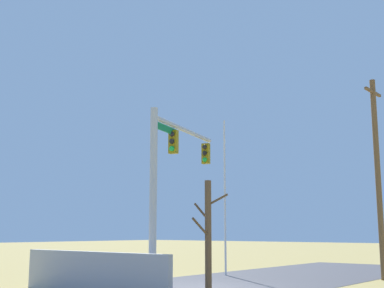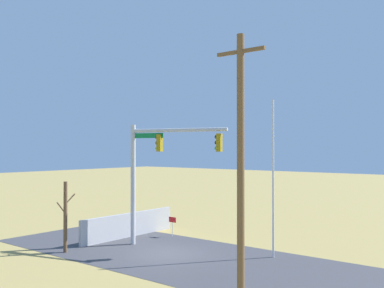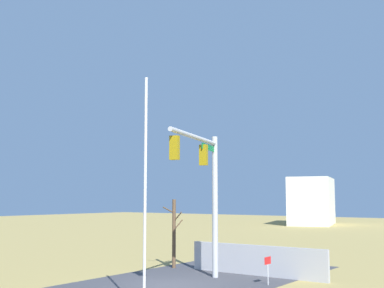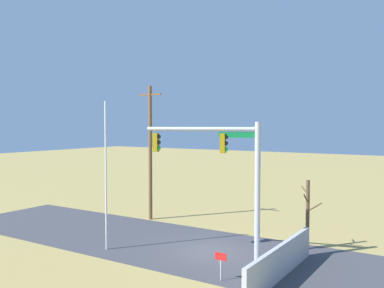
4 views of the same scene
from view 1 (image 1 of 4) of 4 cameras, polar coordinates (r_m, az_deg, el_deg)
The scene contains 8 objects.
ground_plane at distance 21.23m, azimuth 2.11°, elevation -15.57°, with size 160.00×160.00×0.00m, color #9E894C.
road_surface at distance 24.51m, azimuth 7.99°, elevation -14.68°, with size 28.00×8.00×0.01m, color #3D3D42.
retaining_fence at distance 19.00m, azimuth -11.03°, elevation -13.86°, with size 0.20×7.44×1.48m, color #A8A8AD.
signal_mast at distance 20.59m, azimuth -2.42°, elevation -2.66°, with size 5.63×1.78×6.84m.
flagpole at distance 26.64m, azimuth 3.67°, elevation -5.78°, with size 0.10×0.10×7.96m, color silver.
utility_pole at distance 25.68m, azimuth 19.91°, elevation -3.07°, with size 1.90×0.26×9.42m.
bare_tree at distance 15.78m, azimuth 1.79°, elevation -10.61°, with size 1.27×1.02×3.73m.
open_sign at distance 21.62m, azimuth -9.69°, elevation -12.92°, with size 0.56×0.04×1.22m.
Camera 1 is at (16.77, 12.83, 2.19)m, focal length 48.09 mm.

